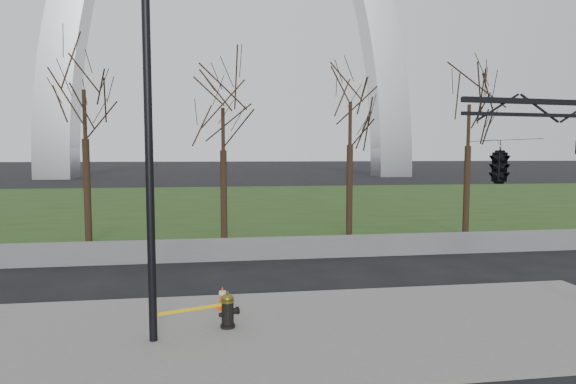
{
  "coord_description": "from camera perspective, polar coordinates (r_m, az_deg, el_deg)",
  "views": [
    {
      "loc": [
        -2.29,
        -10.99,
        4.33
      ],
      "look_at": [
        -0.4,
        2.0,
        3.26
      ],
      "focal_mm": 29.43,
      "sensor_mm": 36.0,
      "label": 1
    }
  ],
  "objects": [
    {
      "name": "ground",
      "position": [
        12.03,
        3.41,
        -16.42
      ],
      "size": [
        500.0,
        500.0,
        0.0
      ],
      "primitive_type": "plane",
      "color": "black",
      "rests_on": "ground"
    },
    {
      "name": "sidewalk",
      "position": [
        12.01,
        3.41,
        -16.2
      ],
      "size": [
        18.0,
        6.0,
        0.1
      ],
      "primitive_type": "cube",
      "color": "slate",
      "rests_on": "ground"
    },
    {
      "name": "grass_strip",
      "position": [
        41.28,
        -5.04,
        -1.32
      ],
      "size": [
        120.0,
        40.0,
        0.06
      ],
      "primitive_type": "cube",
      "color": "#263C16",
      "rests_on": "ground"
    },
    {
      "name": "guardrail",
      "position": [
        19.52,
        -1.37,
        -6.79
      ],
      "size": [
        60.0,
        0.3,
        0.9
      ],
      "primitive_type": "cube",
      "color": "#59595B",
      "rests_on": "ground"
    },
    {
      "name": "tree_row",
      "position": [
        23.18,
        -15.64,
        3.69
      ],
      "size": [
        35.5,
        4.0,
        8.0
      ],
      "color": "black",
      "rests_on": "ground"
    },
    {
      "name": "fire_hydrant",
      "position": [
        11.92,
        -7.25,
        -14.04
      ],
      "size": [
        0.55,
        0.39,
        0.89
      ],
      "rotation": [
        0.0,
        0.0,
        0.41
      ],
      "color": "black",
      "rests_on": "sidewalk"
    },
    {
      "name": "traffic_cone",
      "position": [
        13.3,
        -7.92,
        -12.5
      ],
      "size": [
        0.37,
        0.37,
        0.63
      ],
      "rotation": [
        0.0,
        0.0,
        -0.18
      ],
      "color": "#ED480C",
      "rests_on": "sidewalk"
    },
    {
      "name": "street_light",
      "position": [
        10.86,
        -15.29,
        6.44
      ],
      "size": [
        2.33,
        0.85,
        8.21
      ],
      "rotation": [
        0.0,
        0.0,
        0.29
      ],
      "color": "black",
      "rests_on": "ground"
    },
    {
      "name": "traffic_signal_mast",
      "position": [
        12.07,
        27.07,
        3.3
      ],
      "size": [
        5.08,
        2.52,
        6.0
      ],
      "rotation": [
        0.0,
        0.0,
        0.1
      ],
      "color": "black",
      "rests_on": "ground"
    },
    {
      "name": "caution_tape",
      "position": [
        12.07,
        -9.73,
        -13.8
      ],
      "size": [
        1.68,
        2.0,
        0.45
      ],
      "color": "#ECB50C",
      "rests_on": "ground"
    }
  ]
}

